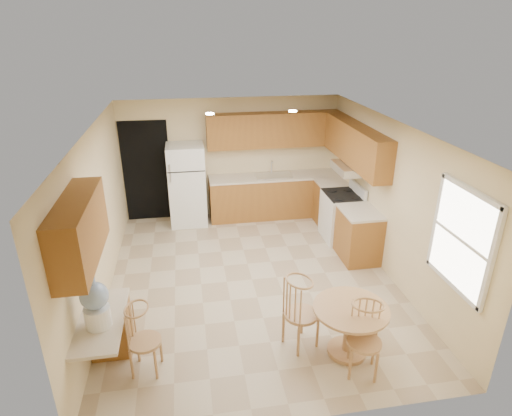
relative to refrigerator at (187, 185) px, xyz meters
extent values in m
plane|color=tan|center=(0.95, -2.40, -0.83)|extent=(5.50, 5.50, 0.00)
cube|color=white|center=(0.95, -2.40, 1.67)|extent=(4.50, 5.50, 0.02)
cube|color=beige|center=(0.95, 0.35, 0.42)|extent=(4.50, 0.02, 2.50)
cube|color=beige|center=(0.95, -5.15, 0.42)|extent=(4.50, 0.02, 2.50)
cube|color=beige|center=(-1.30, -2.40, 0.42)|extent=(0.02, 5.50, 2.50)
cube|color=beige|center=(3.20, -2.40, 0.42)|extent=(0.02, 5.50, 2.50)
cube|color=black|center=(-0.80, 0.34, 0.22)|extent=(0.90, 0.02, 2.10)
cube|color=#9B6227|center=(1.83, 0.05, -0.40)|extent=(2.75, 0.60, 0.87)
cube|color=beige|center=(1.83, 0.05, 0.06)|extent=(2.75, 0.63, 0.04)
cube|color=#9B6227|center=(2.90, -0.54, -0.40)|extent=(0.60, 0.59, 0.87)
cube|color=beige|center=(2.90, -0.54, 0.06)|extent=(0.63, 0.59, 0.04)
cube|color=#9B6227|center=(2.90, -2.00, -0.40)|extent=(0.60, 0.80, 0.87)
cube|color=beige|center=(2.90, -2.00, 0.06)|extent=(0.63, 0.80, 0.04)
cube|color=#9B6227|center=(1.83, 0.19, 1.02)|extent=(2.75, 0.33, 0.70)
cube|color=#9B6227|center=(3.04, -1.19, 1.02)|extent=(0.33, 2.42, 0.70)
cube|color=#9B6227|center=(-1.13, -4.00, 1.02)|extent=(0.33, 1.40, 0.70)
cube|color=silver|center=(1.80, 0.05, 0.08)|extent=(0.78, 0.44, 0.01)
cube|color=silver|center=(2.95, -1.22, 0.59)|extent=(0.50, 0.76, 0.14)
cube|color=#9B6227|center=(-1.05, -3.72, -0.47)|extent=(0.48, 0.42, 0.72)
cube|color=beige|center=(-1.05, -4.10, -0.08)|extent=(0.50, 1.20, 0.04)
cube|color=white|center=(3.18, -4.25, 0.67)|extent=(0.05, 1.00, 1.20)
cube|color=white|center=(3.17, -4.25, 1.29)|extent=(0.05, 1.10, 0.06)
cube|color=white|center=(3.17, -4.25, 0.05)|extent=(0.05, 1.10, 0.06)
cube|color=white|center=(3.17, -4.78, 0.67)|extent=(0.05, 0.06, 1.28)
cube|color=white|center=(3.17, -3.72, 0.67)|extent=(0.05, 0.06, 1.28)
cylinder|color=white|center=(0.45, -1.20, 1.65)|extent=(0.14, 0.14, 0.02)
cylinder|color=white|center=(1.85, -1.20, 1.65)|extent=(0.14, 0.14, 0.02)
cube|color=white|center=(0.00, 0.00, 0.00)|extent=(0.73, 0.69, 1.67)
cube|color=black|center=(0.00, -0.35, 0.39)|extent=(0.72, 0.01, 0.02)
cube|color=silver|center=(-0.31, -0.36, 0.29)|extent=(0.03, 0.03, 0.18)
cube|color=silver|center=(-0.31, -0.36, 0.49)|extent=(0.03, 0.03, 0.14)
cube|color=white|center=(2.87, -1.22, -0.38)|extent=(0.65, 0.76, 0.90)
cube|color=black|center=(2.87, -1.22, 0.07)|extent=(0.64, 0.75, 0.02)
cube|color=white|center=(3.15, -1.22, 0.17)|extent=(0.06, 0.76, 0.18)
cylinder|color=tan|center=(1.87, -4.26, -0.81)|extent=(0.50, 0.50, 0.05)
cylinder|color=tan|center=(1.87, -4.26, -0.50)|extent=(0.12, 0.12, 0.61)
cylinder|color=tan|center=(1.87, -4.26, -0.17)|extent=(0.92, 0.92, 0.04)
cylinder|color=tan|center=(1.32, -4.01, -0.37)|extent=(0.44, 0.44, 0.04)
cylinder|color=tan|center=(1.17, -3.85, -0.60)|extent=(0.04, 0.04, 0.47)
cylinder|color=tan|center=(1.48, -3.85, -0.60)|extent=(0.04, 0.04, 0.47)
cylinder|color=tan|center=(1.17, -4.17, -0.60)|extent=(0.04, 0.04, 0.47)
cylinder|color=tan|center=(1.48, -4.17, -0.60)|extent=(0.04, 0.04, 0.47)
cylinder|color=tan|center=(1.92, -4.60, -0.39)|extent=(0.41, 0.41, 0.04)
cylinder|color=tan|center=(1.78, -4.45, -0.61)|extent=(0.04, 0.04, 0.44)
cylinder|color=tan|center=(2.07, -4.45, -0.61)|extent=(0.04, 0.04, 0.44)
cylinder|color=tan|center=(1.78, -4.75, -0.61)|extent=(0.04, 0.04, 0.44)
cylinder|color=tan|center=(2.07, -4.75, -0.61)|extent=(0.04, 0.04, 0.44)
cylinder|color=tan|center=(-0.60, -4.14, -0.41)|extent=(0.39, 0.39, 0.04)
cylinder|color=tan|center=(-0.74, -4.00, -0.62)|extent=(0.03, 0.03, 0.42)
cylinder|color=tan|center=(-0.46, -4.00, -0.62)|extent=(0.03, 0.03, 0.42)
cylinder|color=tan|center=(-0.74, -4.28, -0.62)|extent=(0.03, 0.03, 0.42)
cylinder|color=tan|center=(-0.46, -4.28, -0.62)|extent=(0.03, 0.03, 0.42)
cylinder|color=white|center=(-1.05, -4.21, 0.06)|extent=(0.28, 0.28, 0.24)
sphere|color=#84A2CD|center=(-1.05, -4.21, 0.33)|extent=(0.30, 0.30, 0.30)
cylinder|color=#84A2CD|center=(-1.05, -4.21, 0.52)|extent=(0.08, 0.08, 0.09)
camera|label=1|loc=(0.03, -8.27, 3.01)|focal=30.00mm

